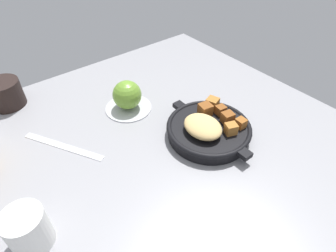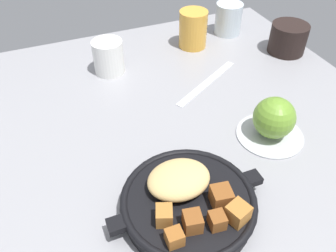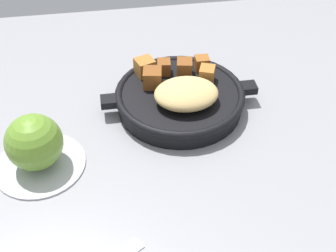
{
  "view_description": "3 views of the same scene",
  "coord_description": "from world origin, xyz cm",
  "px_view_note": "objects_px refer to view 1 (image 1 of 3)",
  "views": [
    {
      "loc": [
        -34.94,
        25.44,
        46.96
      ],
      "look_at": [
        3.05,
        -4.54,
        4.51
      ],
      "focal_mm": 30.18,
      "sensor_mm": 36.0,
      "label": 1
    },
    {
      "loc": [
        -16.22,
        -40.76,
        44.89
      ],
      "look_at": [
        1.44,
        2.32,
        3.42
      ],
      "focal_mm": 37.36,
      "sensor_mm": 36.0,
      "label": 2
    },
    {
      "loc": [
        8.69,
        39.98,
        44.64
      ],
      "look_at": [
        2.2,
        -0.66,
        7.63
      ],
      "focal_mm": 47.22,
      "sensor_mm": 36.0,
      "label": 3
    }
  ],
  "objects_px": {
    "red_apple": "(127,95)",
    "coffee_mug_dark": "(5,94)",
    "white_creamer_pitcher": "(28,230)",
    "butter_knife": "(63,146)",
    "cast_iron_skillet": "(208,129)"
  },
  "relations": [
    {
      "from": "cast_iron_skillet",
      "to": "white_creamer_pitcher",
      "type": "height_order",
      "value": "white_creamer_pitcher"
    },
    {
      "from": "red_apple",
      "to": "white_creamer_pitcher",
      "type": "distance_m",
      "value": 0.39
    },
    {
      "from": "red_apple",
      "to": "coffee_mug_dark",
      "type": "xyz_separation_m",
      "value": [
        0.22,
        0.25,
        -0.01
      ]
    },
    {
      "from": "cast_iron_skillet",
      "to": "butter_knife",
      "type": "bearing_deg",
      "value": 57.96
    },
    {
      "from": "red_apple",
      "to": "butter_knife",
      "type": "relative_size",
      "value": 0.36
    },
    {
      "from": "cast_iron_skillet",
      "to": "coffee_mug_dark",
      "type": "height_order",
      "value": "coffee_mug_dark"
    },
    {
      "from": "butter_knife",
      "to": "coffee_mug_dark",
      "type": "relative_size",
      "value": 2.35
    },
    {
      "from": "red_apple",
      "to": "coffee_mug_dark",
      "type": "bearing_deg",
      "value": 48.83
    },
    {
      "from": "cast_iron_skillet",
      "to": "red_apple",
      "type": "relative_size",
      "value": 3.21
    },
    {
      "from": "butter_knife",
      "to": "white_creamer_pitcher",
      "type": "relative_size",
      "value": 2.78
    },
    {
      "from": "cast_iron_skillet",
      "to": "butter_knife",
      "type": "xyz_separation_m",
      "value": [
        0.18,
        0.29,
        -0.02
      ]
    },
    {
      "from": "cast_iron_skillet",
      "to": "butter_knife",
      "type": "relative_size",
      "value": 1.15
    },
    {
      "from": "white_creamer_pitcher",
      "to": "coffee_mug_dark",
      "type": "distance_m",
      "value": 0.44
    },
    {
      "from": "butter_knife",
      "to": "coffee_mug_dark",
      "type": "bearing_deg",
      "value": -18.45
    },
    {
      "from": "cast_iron_skillet",
      "to": "coffee_mug_dark",
      "type": "bearing_deg",
      "value": 38.45
    }
  ]
}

